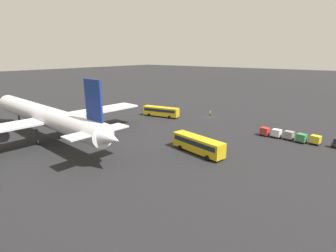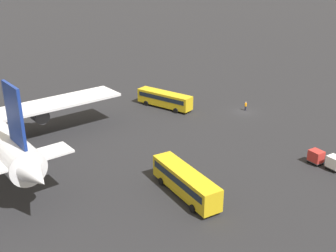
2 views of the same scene
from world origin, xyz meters
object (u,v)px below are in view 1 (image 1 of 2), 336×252
(cargo_cart_grey, at_px, (289,135))
(cargo_cart_green, at_px, (301,138))
(worker_person, at_px, (210,113))
(cargo_cart_red, at_px, (265,131))
(shuttle_bus_far, at_px, (198,144))
(cargo_cart_yellow, at_px, (316,139))
(airplane, at_px, (45,116))
(shuttle_bus_near, at_px, (161,111))
(cargo_cart_white, at_px, (277,133))

(cargo_cart_grey, bearing_deg, cargo_cart_green, 169.43)
(worker_person, relative_size, cargo_cart_red, 0.77)
(shuttle_bus_far, relative_size, cargo_cart_grey, 5.48)
(shuttle_bus_far, xyz_separation_m, cargo_cart_grey, (-12.20, -20.39, -0.81))
(cargo_cart_yellow, xyz_separation_m, cargo_cart_green, (2.75, 0.58, 0.00))
(cargo_cart_grey, bearing_deg, cargo_cart_yellow, -179.29)
(cargo_cart_yellow, height_order, cargo_cart_red, same)
(airplane, bearing_deg, shuttle_bus_near, -95.14)
(worker_person, relative_size, cargo_cart_white, 0.77)
(shuttle_bus_near, xyz_separation_m, worker_person, (-11.92, -10.57, -1.00))
(shuttle_bus_near, relative_size, cargo_cart_grey, 5.37)
(cargo_cart_grey, bearing_deg, cargo_cart_red, 3.28)
(worker_person, bearing_deg, shuttle_bus_far, 115.01)
(worker_person, height_order, cargo_cart_grey, cargo_cart_grey)
(shuttle_bus_near, xyz_separation_m, cargo_cart_yellow, (-43.89, -0.45, -0.68))
(cargo_cart_grey, relative_size, cargo_cart_white, 1.00)
(cargo_cart_green, xyz_separation_m, cargo_cart_white, (5.51, -0.35, 0.00))
(worker_person, height_order, cargo_cart_green, cargo_cart_green)
(cargo_cart_green, height_order, cargo_cart_red, same)
(worker_person, height_order, cargo_cart_yellow, cargo_cart_yellow)
(shuttle_bus_near, bearing_deg, shuttle_bus_far, 131.11)
(cargo_cart_yellow, xyz_separation_m, cargo_cart_red, (11.02, 0.38, 0.00))
(cargo_cart_green, xyz_separation_m, cargo_cart_red, (8.26, -0.20, 0.00))
(worker_person, xyz_separation_m, cargo_cart_red, (-20.96, 10.51, 0.32))
(shuttle_bus_near, xyz_separation_m, cargo_cart_grey, (-38.39, -0.38, -0.68))
(shuttle_bus_near, distance_m, cargo_cart_green, 41.15)
(worker_person, bearing_deg, cargo_cart_green, 159.88)
(worker_person, bearing_deg, cargo_cart_grey, 158.94)
(shuttle_bus_far, distance_m, cargo_cart_red, 21.17)
(shuttle_bus_near, bearing_deg, cargo_cart_yellow, 169.08)
(cargo_cart_red, bearing_deg, shuttle_bus_far, 71.56)
(worker_person, distance_m, cargo_cart_red, 23.45)
(cargo_cart_grey, xyz_separation_m, cargo_cart_red, (5.51, 0.32, 0.00))
(cargo_cart_red, bearing_deg, airplane, 42.03)
(shuttle_bus_far, bearing_deg, cargo_cart_grey, -109.22)
(worker_person, bearing_deg, cargo_cart_red, 153.37)
(airplane, distance_m, cargo_cart_green, 58.10)
(shuttle_bus_near, relative_size, cargo_cart_green, 5.37)
(shuttle_bus_near, height_order, cargo_cart_grey, shuttle_bus_near)
(shuttle_bus_far, relative_size, cargo_cart_red, 5.48)
(shuttle_bus_far, xyz_separation_m, cargo_cart_white, (-9.45, -20.23, -0.81))
(cargo_cart_green, height_order, cargo_cart_white, same)
(shuttle_bus_far, height_order, cargo_cart_red, shuttle_bus_far)
(cargo_cart_yellow, bearing_deg, cargo_cart_white, 1.59)
(cargo_cart_red, bearing_deg, shuttle_bus_near, 0.11)
(cargo_cart_green, bearing_deg, airplane, 36.41)
(cargo_cart_white, bearing_deg, cargo_cart_green, 176.33)
(airplane, bearing_deg, cargo_cart_yellow, -140.82)
(shuttle_bus_far, relative_size, cargo_cart_green, 5.48)
(cargo_cart_red, bearing_deg, cargo_cart_white, -176.78)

